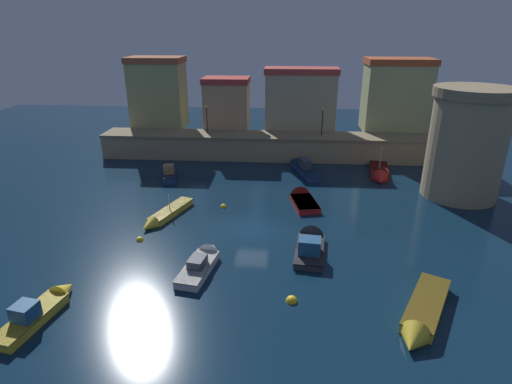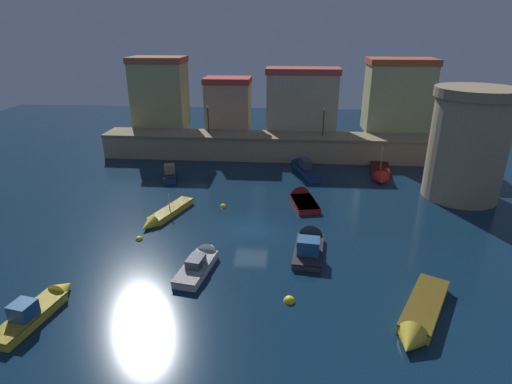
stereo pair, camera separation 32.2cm
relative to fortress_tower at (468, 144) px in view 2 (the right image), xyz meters
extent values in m
plane|color=#0C2338|center=(-18.18, -8.16, -4.92)|extent=(100.34, 100.34, 0.00)
cube|color=#9E8966|center=(-18.18, 10.45, -3.64)|extent=(37.62, 3.78, 2.57)
cube|color=#817053|center=(-18.18, 10.45, -2.23)|extent=(37.62, 4.08, 0.24)
cube|color=tan|center=(-31.59, 14.51, 1.52)|extent=(6.34, 4.34, 7.74)
cube|color=#955033|center=(-31.59, 14.51, 5.73)|extent=(6.59, 4.52, 0.70)
cube|color=tan|center=(-23.07, 14.24, 0.37)|extent=(5.32, 3.80, 5.44)
cube|color=#B33831|center=(-23.07, 14.24, 3.43)|extent=(5.54, 3.95, 0.70)
cube|color=tan|center=(-14.13, 14.07, 0.96)|extent=(8.31, 3.47, 6.63)
cube|color=#B03E37|center=(-14.13, 14.07, 4.63)|extent=(8.64, 3.61, 0.70)
cube|color=tan|center=(-2.84, 14.67, 1.50)|extent=(7.36, 4.67, 7.71)
cube|color=#A94926|center=(-2.84, 14.67, 5.71)|extent=(7.65, 4.86, 0.70)
cylinder|color=#9E8966|center=(0.00, 0.00, -0.46)|extent=(6.40, 6.40, 8.92)
cylinder|color=#867556|center=(0.00, 0.00, 4.40)|extent=(6.91, 6.91, 0.80)
cylinder|color=black|center=(-24.87, 10.45, -0.66)|extent=(0.12, 0.12, 2.91)
sphere|color=#F9D172|center=(-24.87, 10.45, 0.94)|extent=(0.32, 0.32, 0.32)
cylinder|color=black|center=(-11.69, 10.45, -0.70)|extent=(0.12, 0.12, 2.83)
sphere|color=#F9D172|center=(-11.69, 10.45, 0.86)|extent=(0.32, 0.32, 0.32)
cube|color=silver|center=(-21.05, -14.33, -4.66)|extent=(2.17, 4.24, 0.52)
cone|color=silver|center=(-20.62, -11.83, -4.66)|extent=(1.60, 1.36, 1.43)
cube|color=#7C625A|center=(-21.05, -14.33, -4.44)|extent=(2.21, 4.32, 0.08)
cube|color=#333842|center=(-21.05, -14.33, -4.13)|extent=(1.15, 1.46, 0.55)
cube|color=#99B7C6|center=(-20.94, -13.68, -4.10)|extent=(0.84, 0.20, 0.33)
cube|color=red|center=(-13.98, -3.42, -4.69)|extent=(2.59, 3.94, 0.46)
cone|color=red|center=(-14.46, -1.20, -4.69)|extent=(1.95, 1.37, 1.77)
cube|color=#470C0D|center=(-13.98, -3.42, -4.50)|extent=(2.64, 4.02, 0.08)
cube|color=#333338|center=(-13.93, -11.50, -4.69)|extent=(2.30, 4.52, 0.45)
cone|color=#333338|center=(-13.65, -8.77, -4.69)|extent=(1.88, 1.39, 1.77)
cube|color=black|center=(-13.93, -11.50, -4.51)|extent=(2.34, 4.61, 0.08)
cube|color=navy|center=(-13.99, -12.09, -3.96)|extent=(1.57, 1.36, 1.01)
cube|color=gold|center=(-7.88, -17.06, -4.60)|extent=(3.89, 5.48, 0.64)
cone|color=gold|center=(-9.41, -20.00, -4.60)|extent=(1.99, 1.94, 1.51)
cube|color=brown|center=(-7.88, -17.06, -4.32)|extent=(3.96, 5.59, 0.08)
cube|color=gold|center=(-28.71, -19.69, -4.66)|extent=(2.07, 4.42, 0.53)
cone|color=gold|center=(-28.23, -17.06, -4.66)|extent=(1.45, 1.40, 1.26)
cube|color=brown|center=(-28.71, -19.69, -4.43)|extent=(2.11, 4.51, 0.08)
cube|color=navy|center=(-28.75, -19.94, -3.97)|extent=(1.26, 1.27, 0.84)
cube|color=#99B7C6|center=(-28.65, -19.40, -3.93)|extent=(0.97, 0.23, 0.50)
cube|color=gold|center=(-25.02, -5.78, -4.67)|extent=(2.71, 5.00, 0.50)
cone|color=gold|center=(-26.03, -8.68, -4.67)|extent=(1.50, 1.66, 1.11)
cube|color=brown|center=(-25.02, -5.78, -4.46)|extent=(2.76, 5.10, 0.08)
cylinder|color=#B2B2B7|center=(-25.08, -5.96, -3.80)|extent=(0.08, 0.08, 1.24)
cube|color=navy|center=(-27.43, 2.62, -4.58)|extent=(2.07, 4.00, 0.67)
cone|color=navy|center=(-27.98, 4.96, -4.58)|extent=(1.38, 1.31, 1.17)
cube|color=#151F34|center=(-27.43, 2.62, -4.29)|extent=(2.11, 4.08, 0.08)
cube|color=olive|center=(-27.33, 2.18, -3.79)|extent=(1.20, 1.09, 0.92)
cube|color=navy|center=(-13.68, 5.04, -4.62)|extent=(2.92, 5.82, 0.61)
cone|color=navy|center=(-14.79, 8.38, -4.62)|extent=(1.48, 1.68, 1.10)
cube|color=#0C203F|center=(-13.68, 5.04, -4.36)|extent=(2.98, 5.94, 0.08)
cube|color=#333842|center=(-13.72, 5.17, -3.83)|extent=(1.37, 1.99, 0.97)
cube|color=red|center=(-5.86, 5.86, -4.65)|extent=(2.54, 5.09, 0.55)
cone|color=red|center=(-6.35, 2.84, -4.65)|extent=(1.90, 1.61, 1.70)
cube|color=#57100E|center=(-5.86, 5.86, -4.41)|extent=(2.59, 5.19, 0.08)
cylinder|color=#B2B2B7|center=(-5.89, 5.68, -3.23)|extent=(0.08, 0.08, 2.30)
sphere|color=yellow|center=(-20.94, -4.12, -4.92)|extent=(0.52, 0.52, 0.52)
sphere|color=yellow|center=(-26.12, -10.44, -4.92)|extent=(0.52, 0.52, 0.52)
sphere|color=yellow|center=(-15.19, -16.82, -4.92)|extent=(0.65, 0.65, 0.65)
camera|label=1|loc=(-15.77, -36.27, 9.52)|focal=29.06mm
camera|label=2|loc=(-15.45, -36.24, 9.52)|focal=29.06mm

